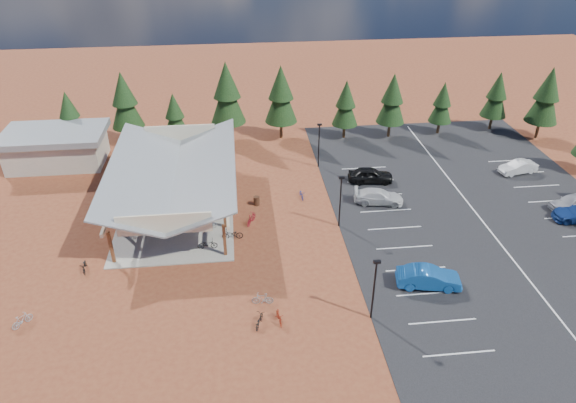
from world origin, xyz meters
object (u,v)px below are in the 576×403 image
at_px(lamp_post_0, 374,286).
at_px(bike_12, 259,320).
at_px(car_1, 429,278).
at_px(trash_bin_1, 257,201).
at_px(car_3, 379,196).
at_px(bike_3, 154,170).
at_px(bike_14, 302,194).
at_px(lamp_post_1, 340,198).
at_px(bike_1, 163,225).
at_px(lamp_post_2, 319,142).
at_px(bike_7, 206,166).
at_px(outbuilding, 56,147).
at_px(car_9, 518,167).
at_px(car_4, 371,175).
at_px(bike_8, 84,266).
at_px(bike_pavilion, 174,172).
at_px(bike_16, 232,234).
at_px(bike_5, 207,223).
at_px(bike_15, 251,218).
at_px(trash_bin_0, 234,209).
at_px(bike_6, 205,198).
at_px(bike_2, 165,192).
at_px(car_8, 572,202).
at_px(bike_0, 132,230).
at_px(bike_11, 279,317).
at_px(bike_9, 22,320).
at_px(bike_4, 207,244).

distance_m(lamp_post_0, bike_12, 8.46).
relative_size(lamp_post_0, car_1, 1.04).
distance_m(trash_bin_1, car_3, 12.01).
bearing_deg(bike_3, bike_14, -128.12).
distance_m(lamp_post_1, bike_1, 16.19).
relative_size(lamp_post_2, bike_12, 3.12).
bearing_deg(car_3, bike_7, 74.81).
bearing_deg(bike_7, car_1, -147.82).
xyz_separation_m(outbuilding, car_9, (50.38, -7.93, -1.30)).
relative_size(outbuilding, car_4, 2.34).
relative_size(bike_7, bike_8, 1.05).
height_order(bike_pavilion, bike_14, bike_pavilion).
bearing_deg(bike_3, lamp_post_2, -104.61).
relative_size(bike_16, car_1, 0.38).
bearing_deg(bike_16, bike_7, -168.95).
xyz_separation_m(bike_12, car_3, (12.72, 15.44, 0.30)).
relative_size(bike_5, bike_15, 1.02).
height_order(trash_bin_1, bike_1, bike_1).
xyz_separation_m(trash_bin_0, bike_15, (1.61, -1.89, 0.09)).
xyz_separation_m(bike_1, bike_6, (3.59, 4.47, 0.00)).
distance_m(outbuilding, bike_14, 28.36).
height_order(trash_bin_1, bike_2, bike_2).
distance_m(trash_bin_0, bike_8, 14.22).
relative_size(lamp_post_1, bike_2, 2.77).
bearing_deg(bike_14, car_1, -65.13).
xyz_separation_m(car_8, car_9, (-1.45, 7.67, -0.06)).
bearing_deg(bike_0, bike_12, -143.89).
xyz_separation_m(bike_8, bike_16, (11.99, 3.14, 0.04)).
height_order(bike_15, car_1, car_1).
xyz_separation_m(bike_0, bike_11, (12.00, -12.22, -0.11)).
relative_size(lamp_post_1, bike_9, 3.21).
distance_m(car_1, car_4, 16.96).
xyz_separation_m(bike_8, car_8, (44.60, 4.61, 0.34)).
distance_m(bike_7, bike_16, 13.53).
bearing_deg(car_1, bike_14, 39.64).
height_order(bike_3, bike_16, bike_3).
relative_size(trash_bin_1, bike_1, 0.58).
bearing_deg(bike_2, bike_7, -17.61).
xyz_separation_m(lamp_post_2, bike_15, (-7.99, -10.73, -2.44)).
height_order(lamp_post_1, car_9, lamp_post_1).
bearing_deg(bike_16, bike_11, 16.19).
distance_m(bike_pavilion, car_4, 20.32).
relative_size(outbuilding, bike_5, 6.05).
height_order(lamp_post_0, bike_1, lamp_post_0).
height_order(bike_pavilion, lamp_post_0, lamp_post_0).
bearing_deg(car_8, bike_5, -101.98).
height_order(lamp_post_0, bike_7, lamp_post_0).
bearing_deg(bike_4, car_9, -73.30).
relative_size(bike_12, car_1, 0.33).
bearing_deg(car_9, outbuilding, -109.65).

